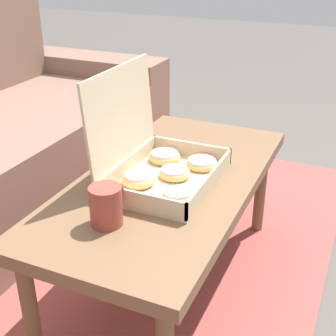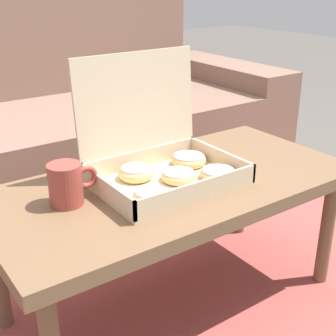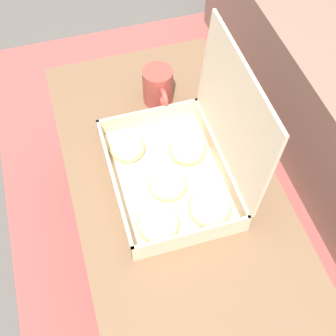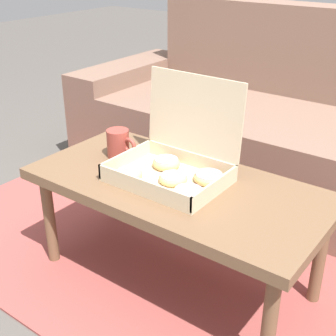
{
  "view_description": "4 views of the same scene",
  "coord_description": "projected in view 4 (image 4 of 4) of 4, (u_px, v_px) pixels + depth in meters",
  "views": [
    {
      "loc": [
        -1.2,
        -0.67,
        1.1
      ],
      "look_at": [
        -0.03,
        -0.16,
        0.48
      ],
      "focal_mm": 50.0,
      "sensor_mm": 36.0,
      "label": 1
    },
    {
      "loc": [
        -0.71,
        -1.12,
        0.97
      ],
      "look_at": [
        -0.03,
        -0.16,
        0.48
      ],
      "focal_mm": 50.0,
      "sensor_mm": 36.0,
      "label": 2
    },
    {
      "loc": [
        0.61,
        -0.35,
        1.42
      ],
      "look_at": [
        -0.03,
        -0.16,
        0.48
      ],
      "focal_mm": 50.0,
      "sensor_mm": 36.0,
      "label": 3
    },
    {
      "loc": [
        0.83,
        -1.32,
        1.18
      ],
      "look_at": [
        -0.03,
        -0.16,
        0.48
      ],
      "focal_mm": 50.0,
      "sensor_mm": 36.0,
      "label": 4
    }
  ],
  "objects": [
    {
      "name": "coffee_mug",
      "position": [
        119.0,
        144.0,
        1.79
      ],
      "size": [
        0.13,
        0.09,
        0.11
      ],
      "color": "#993D33",
      "rests_on": "coffee_table"
    },
    {
      "name": "ground_plane",
      "position": [
        196.0,
        261.0,
        1.91
      ],
      "size": [
        12.0,
        12.0,
        0.0
      ],
      "primitive_type": "plane",
      "color": "#514C47"
    },
    {
      "name": "coffee_table",
      "position": [
        177.0,
        193.0,
        1.64
      ],
      "size": [
        1.06,
        0.52,
        0.43
      ],
      "color": "brown",
      "rests_on": "ground_plane"
    },
    {
      "name": "area_rug",
      "position": [
        233.0,
        227.0,
        2.13
      ],
      "size": [
        2.38,
        1.9,
        0.01
      ],
      "primitive_type": "cube",
      "color": "#994742",
      "rests_on": "ground_plane"
    },
    {
      "name": "pastry_box",
      "position": [
        176.0,
        163.0,
        1.62
      ],
      "size": [
        0.39,
        0.31,
        0.34
      ],
      "color": "beige",
      "rests_on": "coffee_table"
    },
    {
      "name": "couch",
      "position": [
        287.0,
        134.0,
        2.38
      ],
      "size": [
        2.26,
        0.85,
        0.89
      ],
      "color": "#7A5B4C",
      "rests_on": "ground_plane"
    }
  ]
}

